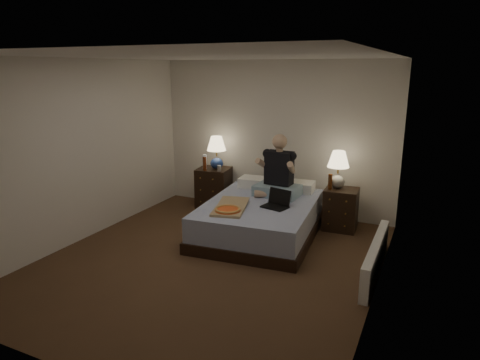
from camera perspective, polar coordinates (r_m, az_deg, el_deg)
The scene contains 19 objects.
floor at distance 5.52m, azimuth -4.04°, elevation -10.76°, with size 4.00×4.50×0.00m, color #523823.
ceiling at distance 4.98m, azimuth -4.57°, elevation 16.18°, with size 4.00×4.50×0.00m, color white.
wall_back at distance 7.11m, azimuth 4.64°, elevation 5.64°, with size 4.00×2.50×0.00m, color silver.
wall_front at distance 3.41m, azimuth -23.19°, elevation -5.76°, with size 4.00×2.50×0.00m, color silver.
wall_left at distance 6.31m, azimuth -20.37°, elevation 3.59°, with size 4.50×2.50×0.00m, color silver.
wall_right at distance 4.50m, azimuth 18.53°, elevation -0.48°, with size 4.50×2.50×0.00m, color silver.
bed at distance 6.23m, azimuth 2.68°, elevation -5.19°, with size 1.49×1.99×0.50m, color #5162A2.
nightstand_left at distance 7.44m, azimuth -3.51°, elevation -1.06°, with size 0.53×0.48×0.69m, color black.
nightstand_right at distance 6.61m, azimuth 13.26°, elevation -3.80°, with size 0.48×0.43×0.63m, color black.
lamp_left at distance 7.27m, azimuth -3.14°, elevation 3.66°, with size 0.32×0.32×0.56m, color #26418D, non-canonical shape.
lamp_right at distance 6.51m, azimuth 12.93°, elevation 1.36°, with size 0.32×0.32×0.56m, color #9C9C94, non-canonical shape.
water_bottle at distance 7.29m, azimuth -4.74°, elevation 2.42°, with size 0.07×0.07×0.25m, color white.
soda_can at distance 7.14m, azimuth -2.80°, elevation 1.58°, with size 0.07×0.07×0.10m, color beige.
beer_bottle_left at distance 7.19m, azimuth -4.74°, elevation 2.17°, with size 0.06×0.06×0.23m, color #62270E.
beer_bottle_right at distance 6.45m, azimuth 11.93°, elevation -0.22°, with size 0.06×0.06×0.23m, color #50250B.
person at distance 6.38m, azimuth 5.06°, elevation 1.93°, with size 0.66×0.52×0.93m, color black, non-canonical shape.
laptop at distance 5.91m, azimuth 4.66°, elevation -2.59°, with size 0.34×0.28×0.24m, color black, non-canonical shape.
pizza_box at distance 5.70m, azimuth -1.65°, elevation -4.05°, with size 0.40×0.76×0.08m, color tan, non-canonical shape.
radiator at distance 5.38m, azimuth 17.61°, elevation -9.81°, with size 0.10×1.60×0.40m, color white.
Camera 1 is at (2.45, -4.33, 2.38)m, focal length 32.00 mm.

